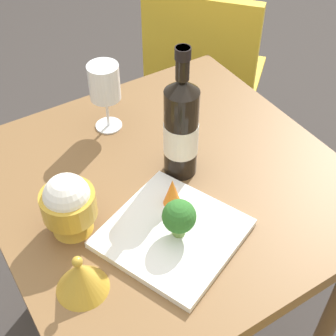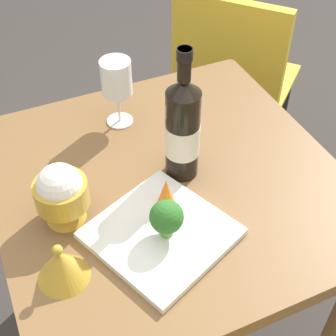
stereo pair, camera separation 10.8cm
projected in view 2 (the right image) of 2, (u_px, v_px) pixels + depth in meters
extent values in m
plane|color=#383330|center=(168.00, 332.00, 1.61)|extent=(8.00, 8.00, 0.00)
cube|color=brown|center=(168.00, 184.00, 1.12)|extent=(0.78, 0.78, 0.04)
cylinder|color=brown|center=(28.00, 227.00, 1.49)|extent=(0.05, 0.05, 0.69)
cylinder|color=brown|center=(216.00, 168.00, 1.69)|extent=(0.05, 0.05, 0.69)
cylinder|color=brown|center=(335.00, 328.00, 1.25)|extent=(0.05, 0.05, 0.69)
cube|color=gold|center=(238.00, 81.00, 1.91)|extent=(0.56, 0.56, 0.02)
cube|color=gold|center=(227.00, 56.00, 1.64)|extent=(0.33, 0.29, 0.40)
cylinder|color=black|center=(210.00, 95.00, 2.23)|extent=(0.03, 0.03, 0.43)
cylinder|color=black|center=(282.00, 114.00, 2.12)|extent=(0.03, 0.03, 0.43)
cylinder|color=black|center=(181.00, 138.00, 2.00)|extent=(0.03, 0.03, 0.43)
cylinder|color=black|center=(259.00, 162.00, 1.90)|extent=(0.03, 0.03, 0.43)
cylinder|color=black|center=(182.00, 135.00, 1.04)|extent=(0.07, 0.08, 0.22)
cone|color=black|center=(184.00, 87.00, 0.96)|extent=(0.07, 0.08, 0.03)
cylinder|color=black|center=(184.00, 65.00, 0.92)|extent=(0.03, 0.03, 0.07)
cylinder|color=black|center=(185.00, 54.00, 0.91)|extent=(0.03, 0.03, 0.02)
cylinder|color=silver|center=(182.00, 139.00, 1.05)|extent=(0.08, 0.08, 0.08)
cylinder|color=white|center=(120.00, 121.00, 1.25)|extent=(0.07, 0.07, 0.00)
cylinder|color=white|center=(119.00, 107.00, 1.22)|extent=(0.01, 0.01, 0.08)
cylinder|color=white|center=(116.00, 78.00, 1.16)|extent=(0.08, 0.08, 0.09)
cone|color=gold|center=(65.00, 210.00, 1.00)|extent=(0.08, 0.08, 0.04)
cylinder|color=gold|center=(61.00, 194.00, 0.97)|extent=(0.11, 0.11, 0.05)
sphere|color=white|center=(60.00, 186.00, 0.95)|extent=(0.09, 0.09, 0.09)
cone|color=gold|center=(61.00, 265.00, 0.89)|extent=(0.10, 0.10, 0.07)
sphere|color=gold|center=(57.00, 250.00, 0.86)|extent=(0.02, 0.02, 0.02)
cube|color=white|center=(161.00, 233.00, 0.98)|extent=(0.33, 0.33, 0.02)
cylinder|color=#729E4C|center=(167.00, 229.00, 0.96)|extent=(0.03, 0.03, 0.03)
sphere|color=#2D6B28|center=(167.00, 217.00, 0.93)|extent=(0.07, 0.07, 0.07)
cone|color=orange|center=(166.00, 192.00, 1.00)|extent=(0.04, 0.04, 0.07)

